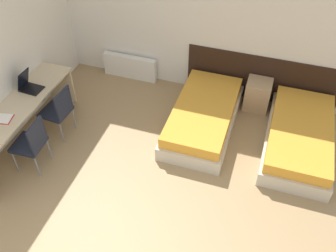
% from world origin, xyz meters
% --- Properties ---
extents(wall_back, '(5.91, 0.05, 2.70)m').
position_xyz_m(wall_back, '(0.00, 3.89, 1.35)').
color(wall_back, silver).
rests_on(wall_back, ground_plane).
extents(headboard_panel, '(2.60, 0.03, 0.88)m').
position_xyz_m(headboard_panel, '(1.12, 3.86, 0.44)').
color(headboard_panel, black).
rests_on(headboard_panel, ground_plane).
extents(bed_near_window, '(0.98, 1.92, 0.43)m').
position_xyz_m(bed_near_window, '(0.36, 2.86, 0.21)').
color(bed_near_window, beige).
rests_on(bed_near_window, ground_plane).
extents(bed_near_door, '(0.98, 1.92, 0.43)m').
position_xyz_m(bed_near_door, '(1.87, 2.86, 0.21)').
color(bed_near_door, beige).
rests_on(bed_near_door, ground_plane).
extents(nightstand, '(0.41, 0.39, 0.53)m').
position_xyz_m(nightstand, '(1.12, 3.63, 0.27)').
color(nightstand, tan).
rests_on(nightstand, ground_plane).
extents(radiator, '(1.03, 0.12, 0.45)m').
position_xyz_m(radiator, '(-1.29, 3.77, 0.23)').
color(radiator, silver).
rests_on(radiator, ground_plane).
extents(desk, '(0.56, 2.31, 0.72)m').
position_xyz_m(desk, '(-2.18, 1.63, 0.58)').
color(desk, '#C6B28E').
rests_on(desk, ground_plane).
extents(chair_near_laptop, '(0.44, 0.44, 0.88)m').
position_xyz_m(chair_near_laptop, '(-1.73, 2.00, 0.50)').
color(chair_near_laptop, black).
rests_on(chair_near_laptop, ground_plane).
extents(chair_near_notebook, '(0.43, 0.43, 0.88)m').
position_xyz_m(chair_near_notebook, '(-1.73, 1.27, 0.50)').
color(chair_near_notebook, black).
rests_on(chair_near_notebook, ground_plane).
extents(laptop, '(0.34, 0.26, 0.32)m').
position_xyz_m(laptop, '(-2.23, 2.08, 0.79)').
color(laptop, black).
rests_on(laptop, desk).
extents(open_notebook, '(0.32, 0.27, 0.02)m').
position_xyz_m(open_notebook, '(-2.21, 1.36, 0.73)').
color(open_notebook, '#B21E1E').
rests_on(open_notebook, desk).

